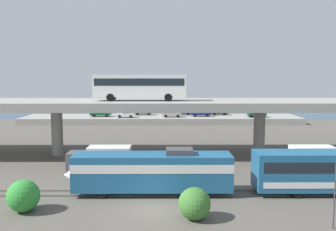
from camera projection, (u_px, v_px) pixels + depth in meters
ground_plane at (153, 210)px, 28.87m from camera, size 260.00×260.00×0.00m
rail_strip_near at (155, 196)px, 32.12m from camera, size 110.00×0.12×0.12m
rail_strip_far at (155, 190)px, 33.55m from camera, size 110.00×0.12×0.12m
train_locomotive at (145, 170)px, 32.59m from camera, size 15.19×3.04×4.18m
highway_overpass at (158, 106)px, 48.00m from camera, size 96.00×10.87×7.42m
transit_bus_on_overpass at (140, 85)px, 47.14m from camera, size 12.00×2.68×3.40m
service_truck_west at (304, 159)px, 39.38m from camera, size 6.80×2.46×3.04m
service_truck_east at (101, 159)px, 39.26m from camera, size 6.80×2.46×3.04m
pier_parking_lot at (162, 119)px, 83.45m from camera, size 63.24×10.87×1.34m
parked_car_0 at (201, 113)px, 82.99m from camera, size 4.47×1.98×1.50m
parked_car_1 at (100, 113)px, 82.50m from camera, size 4.70×1.91×1.50m
parked_car_2 at (182, 112)px, 85.93m from camera, size 4.45×1.86×1.50m
parked_car_3 at (219, 112)px, 86.00m from camera, size 4.05×1.98×1.50m
parked_car_4 at (126, 114)px, 80.73m from camera, size 4.01×1.95×1.50m
parked_car_5 at (256, 114)px, 81.27m from camera, size 4.09×1.99×1.50m
parked_car_6 at (144, 112)px, 85.84m from camera, size 4.27×1.95×1.50m
parked_car_7 at (172, 114)px, 81.51m from camera, size 4.34×1.96×1.50m
harbor_water at (162, 112)px, 106.39m from camera, size 140.00×36.00×0.01m
shrub_left at (23, 196)px, 28.38m from camera, size 2.56×2.56×2.56m
shrub_right at (194, 204)px, 26.85m from camera, size 2.44×2.44×2.44m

